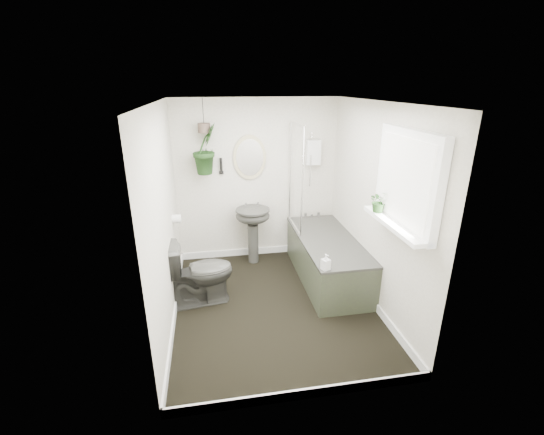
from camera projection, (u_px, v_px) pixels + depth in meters
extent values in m
cube|color=black|center=(274.00, 305.00, 4.32)|extent=(2.30, 2.80, 0.02)
cube|color=white|center=(275.00, 101.00, 3.51)|extent=(2.30, 2.80, 0.02)
cube|color=silver|center=(257.00, 181.00, 5.22)|extent=(2.30, 0.02, 2.30)
cube|color=silver|center=(309.00, 279.00, 2.61)|extent=(2.30, 0.02, 2.30)
cube|color=silver|center=(163.00, 220.00, 3.73)|extent=(0.02, 2.80, 2.30)
cube|color=silver|center=(375.00, 208.00, 4.10)|extent=(0.02, 2.80, 2.30)
cube|color=white|center=(274.00, 301.00, 4.30)|extent=(2.30, 2.80, 0.10)
cube|color=white|center=(313.00, 152.00, 5.14)|extent=(0.20, 0.10, 0.35)
ellipsoid|color=#C1B585|center=(250.00, 158.00, 5.04)|extent=(0.46, 0.03, 0.62)
cylinder|color=black|center=(221.00, 166.00, 5.00)|extent=(0.04, 0.04, 0.22)
cylinder|color=white|center=(177.00, 219.00, 4.47)|extent=(0.11, 0.11, 0.11)
cube|color=white|center=(407.00, 180.00, 3.27)|extent=(0.08, 1.00, 0.90)
cube|color=white|center=(395.00, 224.00, 3.41)|extent=(0.18, 1.00, 0.04)
cube|color=white|center=(403.00, 180.00, 3.26)|extent=(0.01, 0.86, 0.76)
imported|color=#343430|center=(199.00, 272.00, 4.25)|extent=(0.83, 0.55, 0.79)
imported|color=black|center=(379.00, 201.00, 3.63)|extent=(0.21, 0.19, 0.22)
imported|color=black|center=(205.00, 149.00, 4.78)|extent=(0.46, 0.47, 0.66)
imported|color=black|center=(326.00, 262.00, 3.90)|extent=(0.10, 0.11, 0.18)
cylinder|color=brown|center=(204.00, 128.00, 4.69)|extent=(0.16, 0.16, 0.12)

